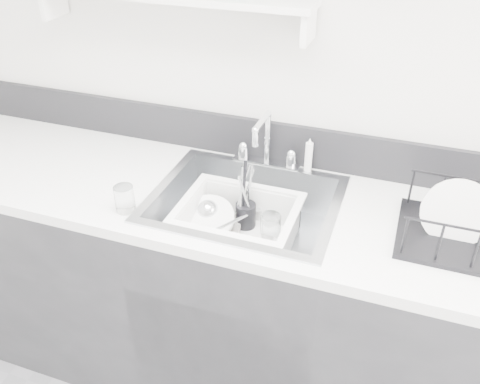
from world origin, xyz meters
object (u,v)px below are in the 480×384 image
at_px(counter_run, 244,296).
at_px(sink, 245,220).
at_px(wash_tub, 238,226).
at_px(dish_rack, 475,222).

relative_size(counter_run, sink, 5.00).
distance_m(counter_run, wash_tub, 0.37).
bearing_deg(sink, wash_tub, -106.82).
xyz_separation_m(counter_run, sink, (0.00, 0.00, 0.37)).
bearing_deg(dish_rack, wash_tub, -176.19).
xyz_separation_m(sink, dish_rack, (0.72, 0.01, 0.16)).
relative_size(wash_tub, dish_rack, 0.95).
bearing_deg(dish_rack, sink, -179.15).
distance_m(sink, dish_rack, 0.74).
bearing_deg(wash_tub, sink, 73.18).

